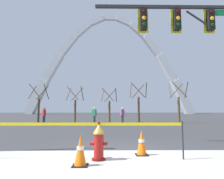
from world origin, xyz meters
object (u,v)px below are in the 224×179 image
Objects in this scene: traffic_cone_mid_sidewalk at (80,151)px; traffic_signal_gantry at (203,38)px; monument_arch at (110,68)px; traffic_cone_by_hydrant at (142,143)px; pedestrian_walking_left at (44,116)px; fire_hydrant at (99,142)px; pedestrian_standing_center at (94,116)px; pedestrian_walking_right at (122,116)px.

traffic_cone_mid_sidewalk is 6.72m from traffic_signal_gantry.
traffic_cone_by_hydrant is at bearing -89.49° from monument_arch.
pedestrian_walking_left reaches higher than traffic_cone_by_hydrant.
fire_hydrant is 0.70m from traffic_cone_mid_sidewalk.
traffic_signal_gantry is at bearing -86.92° from monument_arch.
traffic_signal_gantry is (2.93, 1.94, 3.91)m from traffic_cone_by_hydrant.
pedestrian_standing_center reaches higher than fire_hydrant.
fire_hydrant is 12.97m from pedestrian_walking_left.
traffic_signal_gantry is 11.29m from pedestrian_standing_center.
pedestrian_standing_center is (-1.64, -56.07, -16.49)m from monument_arch.
fire_hydrant is at bearing -96.57° from pedestrian_walking_right.
traffic_cone_mid_sidewalk is 70.60m from monument_arch.
monument_arch is at bearing 93.08° from traffic_signal_gantry.
pedestrian_walking_left is at bearing 111.72° from traffic_cone_mid_sidewalk.
pedestrian_walking_right is at bearing 83.43° from fire_hydrant.
traffic_signal_gantry is 4.04× the size of pedestrian_walking_right.
traffic_cone_mid_sidewalk is 0.46× the size of pedestrian_walking_right.
fire_hydrant is 0.62× the size of pedestrian_walking_left.
traffic_signal_gantry is at bearing -44.61° from pedestrian_walking_left.
pedestrian_walking_left is (-4.93, 12.38, 0.46)m from traffic_cone_mid_sidewalk.
traffic_cone_mid_sidewalk is at bearing -125.55° from fire_hydrant.
fire_hydrant reaches higher than traffic_cone_mid_sidewalk.
pedestrian_walking_left is at bearing 114.29° from fire_hydrant.
traffic_signal_gantry is 66.88m from monument_arch.
pedestrian_walking_right reaches higher than traffic_cone_mid_sidewalk.
monument_arch is at bearing 89.48° from fire_hydrant.
traffic_signal_gantry is 11.31m from pedestrian_walking_right.
traffic_signal_gantry reaches higher than pedestrian_standing_center.
pedestrian_walking_right is at bearing 21.75° from pedestrian_standing_center.
traffic_signal_gantry is 4.04× the size of pedestrian_standing_center.
traffic_cone_by_hydrant is 69.54m from monument_arch.
fire_hydrant is 1.33m from traffic_cone_by_hydrant.
pedestrian_standing_center is 1.00× the size of pedestrian_walking_right.
fire_hydrant is at bearing -156.37° from traffic_cone_by_hydrant.
traffic_cone_mid_sidewalk is 13.60m from pedestrian_walking_right.
traffic_cone_mid_sidewalk is (-0.40, -0.56, -0.11)m from fire_hydrant.
traffic_cone_by_hydrant is 1.00× the size of traffic_cone_mid_sidewalk.
fire_hydrant reaches higher than traffic_cone_by_hydrant.
monument_arch is at bearing 90.90° from pedestrian_walking_right.
pedestrian_walking_right is at bearing -89.10° from monument_arch.
pedestrian_walking_left and pedestrian_walking_right have the same top height.
traffic_cone_by_hydrant and traffic_cone_mid_sidewalk have the same top height.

